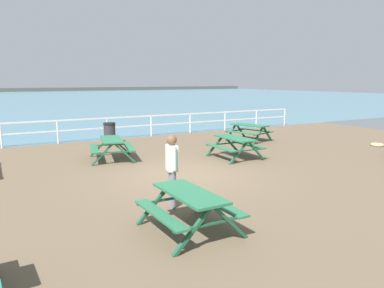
# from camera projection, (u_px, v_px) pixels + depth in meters

# --- Properties ---
(ground_plane) EXTENTS (30.00, 24.00, 0.20)m
(ground_plane) POSITION_uv_depth(u_px,v_px,m) (184.00, 178.00, 11.35)
(ground_plane) COLOR brown
(sea_band) EXTENTS (142.00, 90.00, 0.01)m
(sea_band) POSITION_uv_depth(u_px,v_px,m) (19.00, 99.00, 56.49)
(sea_band) COLOR teal
(sea_band) RESTS_ON ground
(distant_shoreline) EXTENTS (142.00, 6.00, 1.80)m
(distant_shoreline) POSITION_uv_depth(u_px,v_px,m) (3.00, 92.00, 93.30)
(distant_shoreline) COLOR #4C4C47
(distant_shoreline) RESTS_ON ground
(seaward_railing) EXTENTS (23.07, 0.07, 1.08)m
(seaward_railing) POSITION_uv_depth(u_px,v_px,m) (107.00, 124.00, 17.84)
(seaward_railing) COLOR white
(seaward_railing) RESTS_ON ground
(picnic_table_near_left) EXTENTS (1.87, 2.09, 0.80)m
(picnic_table_near_left) POSITION_uv_depth(u_px,v_px,m) (112.00, 144.00, 13.34)
(picnic_table_near_left) COLOR #286B47
(picnic_table_near_left) RESTS_ON ground
(picnic_table_near_right) EXTENTS (1.94, 2.14, 0.80)m
(picnic_table_near_right) POSITION_uv_depth(u_px,v_px,m) (249.00, 129.00, 17.55)
(picnic_table_near_right) COLOR #286B47
(picnic_table_near_right) RESTS_ON ground
(picnic_table_mid_centre) EXTENTS (1.58, 1.84, 0.80)m
(picnic_table_mid_centre) POSITION_uv_depth(u_px,v_px,m) (235.00, 143.00, 13.63)
(picnic_table_mid_centre) COLOR #286B47
(picnic_table_mid_centre) RESTS_ON ground
(picnic_table_far_left) EXTENTS (1.56, 1.81, 0.80)m
(picnic_table_far_left) POSITION_uv_depth(u_px,v_px,m) (189.00, 202.00, 7.00)
(picnic_table_far_left) COLOR #286B47
(picnic_table_far_left) RESTS_ON ground
(visitor) EXTENTS (0.29, 0.52, 1.66)m
(visitor) POSITION_uv_depth(u_px,v_px,m) (172.00, 166.00, 8.28)
(visitor) COLOR slate
(visitor) RESTS_ON ground
(litter_bin) EXTENTS (0.55, 0.55, 0.95)m
(litter_bin) POSITION_uv_depth(u_px,v_px,m) (110.00, 133.00, 16.85)
(litter_bin) COLOR #2D2D33
(litter_bin) RESTS_ON ground
(rope_coil) EXTENTS (0.55, 0.55, 0.11)m
(rope_coil) POSITION_uv_depth(u_px,v_px,m) (377.00, 145.00, 16.23)
(rope_coil) COLOR tan
(rope_coil) RESTS_ON ground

